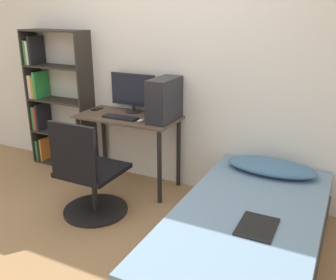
# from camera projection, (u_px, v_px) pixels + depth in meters

# --- Properties ---
(ground_plane) EXTENTS (14.00, 14.00, 0.00)m
(ground_plane) POSITION_uv_depth(u_px,v_px,m) (76.00, 255.00, 2.89)
(ground_plane) COLOR #9E754C
(wall_back) EXTENTS (8.00, 0.05, 2.50)m
(wall_back) POSITION_uv_depth(u_px,v_px,m) (165.00, 66.00, 3.76)
(wall_back) COLOR silver
(wall_back) RESTS_ON ground_plane
(desk) EXTENTS (1.05, 0.53, 0.76)m
(desk) POSITION_uv_depth(u_px,v_px,m) (128.00, 129.00, 3.84)
(desk) COLOR brown
(desk) RESTS_ON ground_plane
(bookshelf) EXTENTS (0.80, 0.27, 1.58)m
(bookshelf) POSITION_uv_depth(u_px,v_px,m) (51.00, 99.00, 4.37)
(bookshelf) COLOR #2D2823
(bookshelf) RESTS_ON ground_plane
(office_chair) EXTENTS (0.59, 0.59, 0.92)m
(office_chair) POSITION_uv_depth(u_px,v_px,m) (89.00, 181.00, 3.34)
(office_chair) COLOR black
(office_chair) RESTS_ON ground_plane
(bed) EXTENTS (1.02, 2.02, 0.43)m
(bed) POSITION_uv_depth(u_px,v_px,m) (246.00, 238.00, 2.73)
(bed) COLOR #4C3D2D
(bed) RESTS_ON ground_plane
(pillow) EXTENTS (0.78, 0.36, 0.11)m
(pillow) POSITION_uv_depth(u_px,v_px,m) (271.00, 167.00, 3.27)
(pillow) COLOR teal
(pillow) RESTS_ON bed
(magazine) EXTENTS (0.24, 0.32, 0.01)m
(magazine) POSITION_uv_depth(u_px,v_px,m) (257.00, 227.00, 2.46)
(magazine) COLOR black
(magazine) RESTS_ON bed
(monitor) EXTENTS (0.52, 0.17, 0.41)m
(monitor) POSITION_uv_depth(u_px,v_px,m) (133.00, 91.00, 3.88)
(monitor) COLOR black
(monitor) RESTS_ON desk
(keyboard) EXTENTS (0.37, 0.12, 0.02)m
(keyboard) POSITION_uv_depth(u_px,v_px,m) (120.00, 117.00, 3.71)
(keyboard) COLOR black
(keyboard) RESTS_ON desk
(pc_tower) EXTENTS (0.20, 0.43, 0.41)m
(pc_tower) POSITION_uv_depth(u_px,v_px,m) (164.00, 100.00, 3.58)
(pc_tower) COLOR #232328
(pc_tower) RESTS_ON desk
(mouse) EXTENTS (0.06, 0.09, 0.02)m
(mouse) POSITION_uv_depth(u_px,v_px,m) (141.00, 120.00, 3.61)
(mouse) COLOR silver
(mouse) RESTS_ON desk
(phone) EXTENTS (0.07, 0.14, 0.01)m
(phone) POSITION_uv_depth(u_px,v_px,m) (97.00, 109.00, 4.05)
(phone) COLOR black
(phone) RESTS_ON desk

